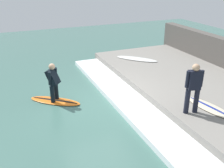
{
  "coord_description": "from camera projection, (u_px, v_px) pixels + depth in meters",
  "views": [
    {
      "loc": [
        -2.78,
        -7.8,
        4.35
      ],
      "look_at": [
        0.53,
        0.0,
        0.7
      ],
      "focal_mm": 42.0,
      "sensor_mm": 36.0,
      "label": 1
    }
  ],
  "objects": [
    {
      "name": "surfboard_riding",
      "position": [
        55.0,
        101.0,
        9.5
      ],
      "size": [
        1.86,
        1.67,
        0.07
      ],
      "color": "orange",
      "rests_on": "ground_plane"
    },
    {
      "name": "surfboard_waiting_near",
      "position": [
        210.0,
        107.0,
        8.15
      ],
      "size": [
        0.8,
        1.78,
        0.07
      ],
      "color": "beige",
      "rests_on": "concrete_ledge"
    },
    {
      "name": "wave_foam_crest",
      "position": [
        124.0,
        97.0,
        9.63
      ],
      "size": [
        1.14,
        8.96,
        0.19
      ],
      "primitive_type": "cube",
      "color": "white",
      "rests_on": "ground_plane"
    },
    {
      "name": "surfer_waiting_near",
      "position": [
        194.0,
        86.0,
        7.57
      ],
      "size": [
        0.51,
        0.33,
        1.55
      ],
      "color": "black",
      "rests_on": "concrete_ledge"
    },
    {
      "name": "ground_plane",
      "position": [
        98.0,
        104.0,
        9.32
      ],
      "size": [
        28.0,
        28.0,
        0.0
      ],
      "primitive_type": "plane",
      "color": "#426B60"
    },
    {
      "name": "surfboard_spare",
      "position": [
        137.0,
        59.0,
        12.67
      ],
      "size": [
        1.8,
        1.88,
        0.06
      ],
      "color": "white",
      "rests_on": "concrete_ledge"
    },
    {
      "name": "concrete_ledge",
      "position": [
        185.0,
        83.0,
        10.58
      ],
      "size": [
        4.4,
        9.44,
        0.43
      ],
      "primitive_type": "cube",
      "color": "gray",
      "rests_on": "ground_plane"
    },
    {
      "name": "surfer_riding",
      "position": [
        53.0,
        80.0,
        9.18
      ],
      "size": [
        0.56,
        0.55,
        1.4
      ],
      "color": "black",
      "rests_on": "surfboard_riding"
    }
  ]
}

